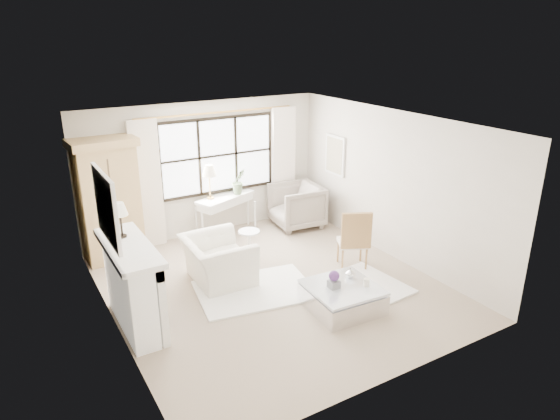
% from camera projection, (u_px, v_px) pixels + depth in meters
% --- Properties ---
extents(floor, '(5.50, 5.50, 0.00)m').
position_uv_depth(floor, '(273.00, 286.00, 8.24)').
color(floor, tan).
rests_on(floor, ground).
extents(ceiling, '(5.50, 5.50, 0.00)m').
position_uv_depth(ceiling, '(272.00, 123.00, 7.31)').
color(ceiling, white).
rests_on(ceiling, ground).
extents(wall_back, '(5.00, 0.00, 5.00)m').
position_uv_depth(wall_back, '(204.00, 169.00, 10.00)').
color(wall_back, beige).
rests_on(wall_back, ground).
extents(wall_front, '(5.00, 0.00, 5.00)m').
position_uv_depth(wall_front, '(395.00, 282.00, 5.56)').
color(wall_front, beige).
rests_on(wall_front, ground).
extents(wall_left, '(0.00, 5.50, 5.50)m').
position_uv_depth(wall_left, '(108.00, 243.00, 6.58)').
color(wall_left, white).
rests_on(wall_left, ground).
extents(wall_right, '(0.00, 5.50, 5.50)m').
position_uv_depth(wall_right, '(392.00, 185.00, 8.98)').
color(wall_right, beige).
rests_on(wall_right, ground).
extents(window_pane, '(2.40, 0.02, 1.50)m').
position_uv_depth(window_pane, '(218.00, 155.00, 10.04)').
color(window_pane, white).
rests_on(window_pane, wall_back).
extents(window_frame, '(2.50, 0.04, 1.50)m').
position_uv_depth(window_frame, '(218.00, 156.00, 10.03)').
color(window_frame, black).
rests_on(window_frame, wall_back).
extents(curtain_rod, '(3.30, 0.04, 0.04)m').
position_uv_depth(curtain_rod, '(217.00, 112.00, 9.69)').
color(curtain_rod, '#B6843F').
rests_on(curtain_rod, wall_back).
extents(curtain_left, '(0.55, 0.10, 2.47)m').
position_uv_depth(curtain_left, '(147.00, 185.00, 9.38)').
color(curtain_left, silver).
rests_on(curtain_left, ground).
extents(curtain_right, '(0.55, 0.10, 2.47)m').
position_uv_depth(curtain_right, '(283.00, 164.00, 10.82)').
color(curtain_right, white).
rests_on(curtain_right, ground).
extents(fireplace, '(0.58, 1.66, 1.26)m').
position_uv_depth(fireplace, '(131.00, 285.00, 6.93)').
color(fireplace, white).
rests_on(fireplace, ground).
extents(mirror_frame, '(0.05, 1.15, 0.95)m').
position_uv_depth(mirror_frame, '(106.00, 207.00, 6.43)').
color(mirror_frame, white).
rests_on(mirror_frame, wall_left).
extents(mirror_glass, '(0.02, 1.00, 0.80)m').
position_uv_depth(mirror_glass, '(108.00, 207.00, 6.44)').
color(mirror_glass, silver).
rests_on(mirror_glass, wall_left).
extents(art_frame, '(0.04, 0.62, 0.82)m').
position_uv_depth(art_frame, '(335.00, 155.00, 10.27)').
color(art_frame, silver).
rests_on(art_frame, wall_right).
extents(art_canvas, '(0.01, 0.52, 0.72)m').
position_uv_depth(art_canvas, '(334.00, 155.00, 10.26)').
color(art_canvas, '#B6AB8D').
rests_on(art_canvas, wall_right).
extents(mantel_lamp, '(0.22, 0.22, 0.51)m').
position_uv_depth(mantel_lamp, '(120.00, 211.00, 6.85)').
color(mantel_lamp, black).
rests_on(mantel_lamp, fireplace).
extents(armoire, '(1.16, 0.77, 2.24)m').
position_uv_depth(armoire, '(109.00, 199.00, 8.90)').
color(armoire, tan).
rests_on(armoire, floor).
extents(console_table, '(1.37, 0.89, 0.80)m').
position_uv_depth(console_table, '(226.00, 214.00, 10.29)').
color(console_table, silver).
rests_on(console_table, floor).
extents(console_lamp, '(0.28, 0.28, 0.69)m').
position_uv_depth(console_lamp, '(209.00, 172.00, 9.81)').
color(console_lamp, '#AB833B').
rests_on(console_lamp, console_table).
extents(orchid_plant, '(0.30, 0.24, 0.53)m').
position_uv_depth(orchid_plant, '(239.00, 181.00, 10.19)').
color(orchid_plant, '#5A724C').
rests_on(orchid_plant, console_table).
extents(side_table, '(0.40, 0.40, 0.51)m').
position_uv_depth(side_table, '(249.00, 240.00, 9.23)').
color(side_table, white).
rests_on(side_table, floor).
extents(rug_left, '(2.03, 1.59, 0.03)m').
position_uv_depth(rug_left, '(255.00, 290.00, 8.09)').
color(rug_left, white).
rests_on(rug_left, floor).
extents(rug_right, '(1.84, 1.44, 0.03)m').
position_uv_depth(rug_right, '(351.00, 291.00, 8.06)').
color(rug_right, white).
rests_on(rug_right, floor).
extents(club_armchair, '(1.06, 1.20, 0.76)m').
position_uv_depth(club_armchair, '(218.00, 260.00, 8.30)').
color(club_armchair, white).
rests_on(club_armchair, floor).
extents(wingback_chair, '(1.11, 1.08, 0.91)m').
position_uv_depth(wingback_chair, '(296.00, 206.00, 10.61)').
color(wingback_chair, gray).
rests_on(wingback_chair, floor).
extents(french_chair, '(0.64, 0.65, 1.08)m').
position_uv_depth(french_chair, '(352.00, 251.00, 8.81)').
color(french_chair, '#A97B47').
rests_on(french_chair, floor).
extents(coffee_table, '(1.06, 1.06, 0.38)m').
position_uv_depth(coffee_table, '(342.00, 298.00, 7.53)').
color(coffee_table, silver).
rests_on(coffee_table, floor).
extents(planter_box, '(0.15, 0.15, 0.11)m').
position_uv_depth(planter_box, '(334.00, 284.00, 7.40)').
color(planter_box, slate).
rests_on(planter_box, coffee_table).
extents(planter_flowers, '(0.16, 0.16, 0.16)m').
position_uv_depth(planter_flowers, '(334.00, 276.00, 7.36)').
color(planter_flowers, '#532B6D').
rests_on(planter_flowers, planter_box).
extents(pillar_candle, '(0.09, 0.09, 0.12)m').
position_uv_depth(pillar_candle, '(366.00, 282.00, 7.45)').
color(pillar_candle, silver).
rests_on(pillar_candle, coffee_table).
extents(coffee_vase, '(0.18, 0.18, 0.15)m').
position_uv_depth(coffee_vase, '(350.00, 273.00, 7.70)').
color(coffee_vase, silver).
rests_on(coffee_vase, coffee_table).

